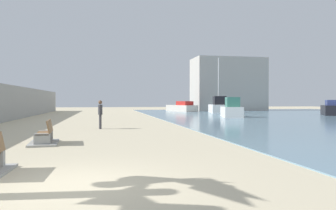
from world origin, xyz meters
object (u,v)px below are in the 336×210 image
(boat_far_left, at_px, (331,109))
(boat_nearest, at_px, (182,107))
(bench_far, at_px, (45,138))
(person_walking, at_px, (100,112))
(boat_mid_bay, at_px, (219,106))
(boat_far_right, at_px, (232,110))

(boat_far_left, relative_size, boat_nearest, 0.64)
(bench_far, relative_size, person_walking, 1.22)
(boat_mid_bay, bearing_deg, person_walking, -125.30)
(person_walking, height_order, boat_far_left, boat_far_left)
(bench_far, distance_m, person_walking, 7.06)
(person_walking, bearing_deg, bench_far, -108.11)
(person_walking, bearing_deg, boat_nearest, 67.15)
(bench_far, xyz_separation_m, person_walking, (2.18, 6.66, 0.82))
(bench_far, bearing_deg, boat_far_left, 34.61)
(boat_mid_bay, height_order, boat_far_right, boat_mid_bay)
(boat_far_left, xyz_separation_m, boat_far_right, (-13.10, -1.80, 0.06))
(boat_mid_bay, xyz_separation_m, boat_far_right, (-2.77, -11.42, -0.11))
(boat_nearest, bearing_deg, boat_mid_bay, -60.25)
(boat_nearest, distance_m, boat_mid_bay, 7.55)
(boat_nearest, bearing_deg, person_walking, -112.85)
(bench_far, height_order, boat_nearest, boat_nearest)
(bench_far, relative_size, boat_far_right, 0.44)
(boat_nearest, bearing_deg, bench_far, -111.99)
(boat_nearest, xyz_separation_m, boat_far_right, (0.97, -17.97, 0.14))
(person_walking, relative_size, boat_far_right, 0.36)
(person_walking, height_order, boat_mid_bay, boat_mid_bay)
(boat_nearest, height_order, boat_far_right, boat_far_right)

